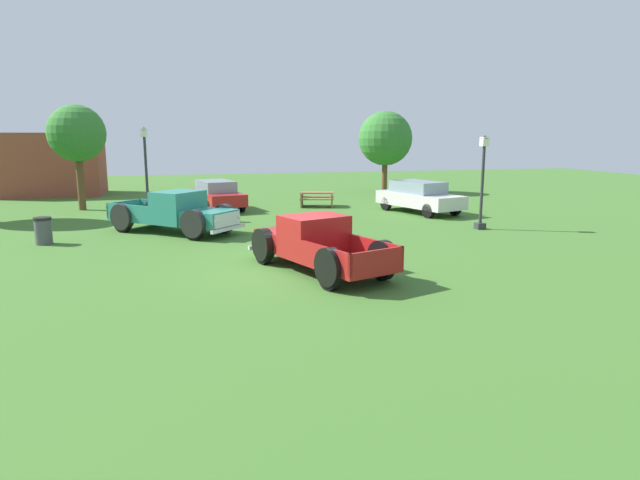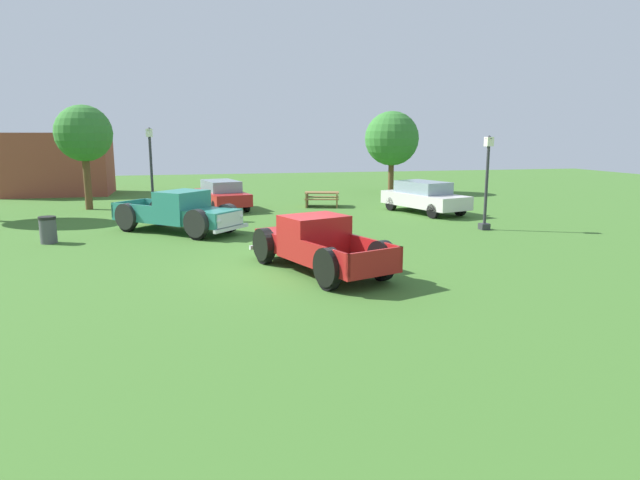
% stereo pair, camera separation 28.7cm
% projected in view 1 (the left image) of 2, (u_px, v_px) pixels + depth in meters
% --- Properties ---
extents(ground_plane, '(80.00, 80.00, 0.00)m').
position_uv_depth(ground_plane, '(294.00, 269.00, 15.68)').
color(ground_plane, '#3D6B28').
extents(pickup_truck_foreground, '(3.41, 5.37, 1.55)m').
position_uv_depth(pickup_truck_foreground, '(313.00, 244.00, 15.54)').
color(pickup_truck_foreground, maroon).
rests_on(pickup_truck_foreground, ground_plane).
extents(pickup_truck_behind_left, '(5.23, 4.99, 1.64)m').
position_uv_depth(pickup_truck_behind_left, '(180.00, 213.00, 21.25)').
color(pickup_truck_behind_left, '#2D8475').
rests_on(pickup_truck_behind_left, ground_plane).
extents(sedan_distant_a, '(2.75, 4.68, 1.47)m').
position_uv_depth(sedan_distant_a, '(217.00, 194.00, 28.17)').
color(sedan_distant_a, '#B21E1E').
rests_on(sedan_distant_a, ground_plane).
extents(sedan_distant_b, '(3.16, 4.96, 1.54)m').
position_uv_depth(sedan_distant_b, '(419.00, 196.00, 26.95)').
color(sedan_distant_b, silver).
rests_on(sedan_distant_b, ground_plane).
extents(lamp_post_near, '(0.36, 0.36, 4.10)m').
position_uv_depth(lamp_post_near, '(146.00, 172.00, 24.51)').
color(lamp_post_near, '#2D2D33').
rests_on(lamp_post_near, ground_plane).
extents(lamp_post_far, '(0.36, 0.36, 3.75)m').
position_uv_depth(lamp_post_far, '(482.00, 180.00, 22.00)').
color(lamp_post_far, '#2D2D33').
rests_on(lamp_post_far, ground_plane).
extents(picnic_table, '(2.12, 1.90, 0.78)m').
position_uv_depth(picnic_table, '(317.00, 197.00, 29.33)').
color(picnic_table, olive).
rests_on(picnic_table, ground_plane).
extents(trash_can, '(0.59, 0.59, 0.95)m').
position_uv_depth(trash_can, '(43.00, 231.00, 19.17)').
color(trash_can, '#4C4C51').
rests_on(trash_can, ground_plane).
extents(oak_tree_east, '(2.81, 2.81, 5.25)m').
position_uv_depth(oak_tree_east, '(77.00, 134.00, 27.37)').
color(oak_tree_east, brown).
rests_on(oak_tree_east, ground_plane).
extents(oak_tree_west, '(3.51, 3.51, 5.30)m').
position_uv_depth(oak_tree_west, '(385.00, 139.00, 35.97)').
color(oak_tree_west, brown).
rests_on(oak_tree_west, ground_plane).
extents(brick_pavilion, '(6.27, 4.09, 3.90)m').
position_uv_depth(brick_pavilion, '(50.00, 164.00, 34.68)').
color(brick_pavilion, brown).
rests_on(brick_pavilion, ground_plane).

